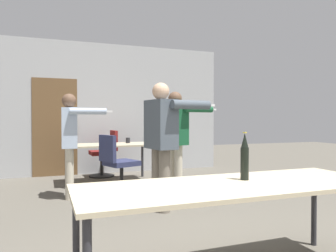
# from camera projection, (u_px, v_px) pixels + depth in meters

# --- Properties ---
(back_wall) EXTENTS (5.30, 0.12, 2.86)m
(back_wall) POSITION_uv_depth(u_px,v_px,m) (106.00, 109.00, 7.27)
(back_wall) COLOR #B2B5B7
(back_wall) RESTS_ON ground_plane
(conference_table_near) EXTENTS (2.29, 0.81, 0.72)m
(conference_table_near) POSITION_uv_depth(u_px,v_px,m) (234.00, 191.00, 2.38)
(conference_table_near) COLOR #C6B793
(conference_table_near) RESTS_ON ground_plane
(conference_table_far) EXTENTS (1.63, 0.84, 0.72)m
(conference_table_far) POSITION_uv_depth(u_px,v_px,m) (109.00, 148.00, 6.18)
(conference_table_far) COLOR #C6B793
(conference_table_far) RESTS_ON ground_plane
(person_left_plaid) EXTENTS (0.84, 0.60, 1.63)m
(person_left_plaid) POSITION_uv_depth(u_px,v_px,m) (176.00, 132.00, 5.19)
(person_left_plaid) COLOR beige
(person_left_plaid) RESTS_ON ground_plane
(person_near_casual) EXTENTS (0.72, 0.60, 1.58)m
(person_near_casual) POSITION_uv_depth(u_px,v_px,m) (70.00, 135.00, 4.91)
(person_near_casual) COLOR beige
(person_near_casual) RESTS_ON ground_plane
(person_right_polo) EXTENTS (0.85, 0.69, 1.67)m
(person_right_polo) POSITION_uv_depth(u_px,v_px,m) (162.00, 134.00, 4.26)
(person_right_polo) COLOR slate
(person_right_polo) RESTS_ON ground_plane
(office_chair_far_left) EXTENTS (0.56, 0.52, 0.96)m
(office_chair_far_left) POSITION_uv_depth(u_px,v_px,m) (105.00, 155.00, 6.83)
(office_chair_far_left) COLOR black
(office_chair_far_left) RESTS_ON ground_plane
(office_chair_far_right) EXTENTS (0.64, 0.60, 0.94)m
(office_chair_far_right) POSITION_uv_depth(u_px,v_px,m) (118.00, 166.00, 5.24)
(office_chair_far_right) COLOR black
(office_chair_far_right) RESTS_ON ground_plane
(beer_bottle) EXTENTS (0.06, 0.06, 0.37)m
(beer_bottle) POSITION_uv_depth(u_px,v_px,m) (245.00, 157.00, 2.52)
(beer_bottle) COLOR black
(beer_bottle) RESTS_ON conference_table_near
(drink_cup) EXTENTS (0.08, 0.08, 0.11)m
(drink_cup) POSITION_uv_depth(u_px,v_px,m) (128.00, 140.00, 6.46)
(drink_cup) COLOR #232328
(drink_cup) RESTS_ON conference_table_far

